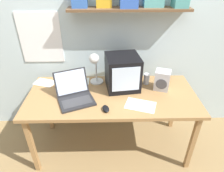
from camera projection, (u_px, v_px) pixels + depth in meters
name	position (u px, v px, depth m)	size (l,w,h in m)	color
ground_plane	(112.00, 145.00, 2.43)	(12.00, 12.00, 0.00)	olive
back_wall	(111.00, 26.00, 2.15)	(5.60, 0.24, 2.60)	silver
corner_desk	(112.00, 99.00, 2.07)	(1.72, 0.76, 0.74)	#A17545
crt_monitor	(123.00, 72.00, 2.07)	(0.37, 0.38, 0.35)	black
laptop	(74.00, 93.00, 1.95)	(0.43, 0.45, 0.25)	#232326
desk_lamp	(95.00, 64.00, 2.08)	(0.15, 0.19, 0.37)	silver
juice_glass	(146.00, 79.00, 2.19)	(0.06, 0.06, 0.12)	white
space_heater	(162.00, 80.00, 2.07)	(0.19, 0.18, 0.21)	silver
computer_mouse	(106.00, 109.00, 1.81)	(0.08, 0.12, 0.03)	black
open_notebook	(45.00, 83.00, 2.23)	(0.26, 0.21, 0.00)	white
printed_handout	(79.00, 81.00, 2.25)	(0.24, 0.16, 0.00)	white
loose_paper_near_monitor	(140.00, 105.00, 1.88)	(0.32, 0.26, 0.00)	white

